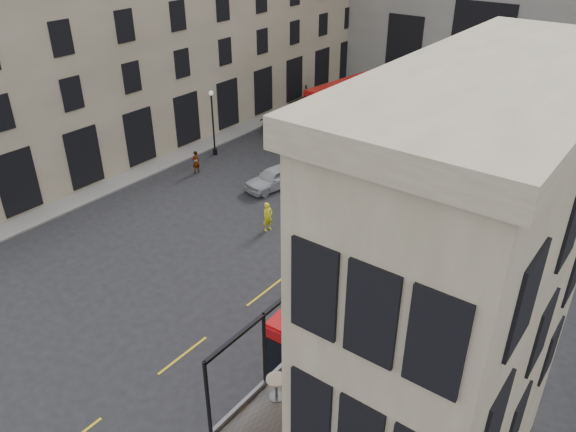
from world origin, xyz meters
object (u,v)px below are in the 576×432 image
Objects in this scene: car_c at (283,121)px; cafe_chair_b at (367,374)px; traffic_light_near at (343,214)px; bus_near at (349,303)px; cafe_table_near at (276,385)px; street_lamp_b at (426,103)px; cyclist at (268,217)px; pedestrian_e at (196,162)px; cafe_chair_d at (424,310)px; bicycle at (304,227)px; pedestrian_b at (398,134)px; traffic_light_far at (306,100)px; pedestrian_a at (359,105)px; bus_far at (348,100)px; pedestrian_d at (531,149)px; street_lamp_a at (213,127)px; cafe_chair_c at (371,375)px; cafe_table_far at (358,302)px; pedestrian_c at (462,124)px; car_a at (274,178)px; cafe_table_mid at (338,336)px; car_b at (423,167)px.

cafe_chair_b reaches higher than car_c.
bus_near is (4.50, -6.69, -0.17)m from traffic_light_near.
cafe_chair_b is (1.88, 2.34, -0.27)m from cafe_table_near.
street_lamp_b is 22.90m from cyclist.
cafe_chair_d reaches higher than pedestrian_e.
bicycle is 2.32m from cyclist.
cafe_chair_d is (13.74, -25.44, 3.99)m from pedestrian_b.
traffic_light_far reaches higher than pedestrian_e.
bicycle is 1.02× the size of pedestrian_a.
traffic_light_near is 2.10× the size of pedestrian_b.
bus_near reaches higher than bus_far.
bus_near is 5.60× the size of pedestrian_b.
cafe_chair_b reaches higher than pedestrian_d.
bicycle is 1.79× the size of cafe_chair_d.
cafe_chair_c is at bearing -36.71° from street_lamp_a.
cyclist is (-9.43, 5.83, -1.30)m from bus_near.
cafe_chair_b is 0.88× the size of cafe_chair_d.
cafe_chair_d reaches higher than bus_near.
pedestrian_d is 2.02× the size of cafe_table_far.
pedestrian_e is at bearing 81.22° from cyclist.
pedestrian_c is 0.95× the size of pedestrian_d.
cafe_chair_b reaches higher than pedestrian_c.
cafe_table_far is (21.21, -12.20, 4.26)m from pedestrian_e.
cafe_table_near is (21.95, -28.99, 4.47)m from car_c.
bus_far reaches higher than car_c.
traffic_light_near is 5.21m from cyclist.
pedestrian_c is at bearing 101.95° from bus_near.
traffic_light_far is 19.46m from bicycle.
cafe_chair_c reaches higher than traffic_light_near.
cyclist reaches higher than pedestrian_a.
car_a is 22.30m from cafe_table_mid.
traffic_light_far is 0.71× the size of street_lamp_b.
pedestrian_b is 31.40m from cafe_table_mid.
cafe_table_near is at bearing -107.01° from cafe_chair_d.
pedestrian_c is at bearing 106.20° from cafe_chair_b.
cafe_table_near reaches higher than pedestrian_a.
traffic_light_far reaches higher than car_a.
street_lamp_a is 16.50m from pedestrian_a.
car_b is 17.21m from pedestrian_e.
traffic_light_far is at bearing 128.41° from cafe_chair_b.
street_lamp_b is at bearing 110.05° from cafe_table_far.
pedestrian_a is at bearing -114.97° from car_c.
traffic_light_near reaches higher than car_c.
cafe_chair_b is (8.49, -12.37, 2.43)m from traffic_light_near.
traffic_light_far is at bearing -146.31° from street_lamp_b.
pedestrian_b is (3.21, 13.01, 0.13)m from car_a.
street_lamp_a is (-2.00, -10.00, -0.03)m from traffic_light_far.
car_b is 26.74m from cafe_chair_b.
traffic_light_far is 4.74× the size of cafe_table_near.
car_b is 6.57m from pedestrian_b.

